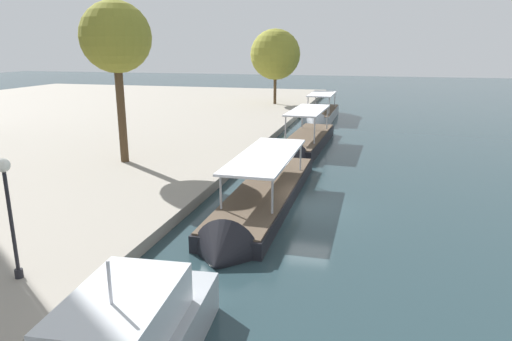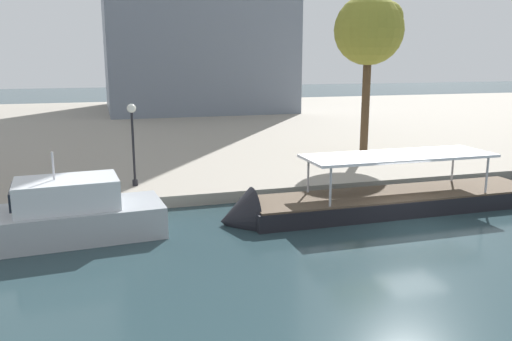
{
  "view_description": "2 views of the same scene",
  "coord_description": "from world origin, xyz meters",
  "px_view_note": "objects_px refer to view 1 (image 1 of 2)",
  "views": [
    {
      "loc": [
        -21.95,
        -3.06,
        7.93
      ],
      "look_at": [
        0.24,
        2.69,
        1.74
      ],
      "focal_mm": 32.4,
      "sensor_mm": 36.0,
      "label": 1
    },
    {
      "loc": [
        -12.04,
        -17.65,
        6.74
      ],
      "look_at": [
        -5.66,
        3.56,
        1.93
      ],
      "focal_mm": 36.43,
      "sensor_mm": 36.0,
      "label": 2
    }
  ],
  "objects_px": {
    "tour_boat_2": "(260,203)",
    "tree_2": "(275,52)",
    "lamp_post": "(8,201)",
    "tour_boat_3": "(305,144)",
    "tour_boat_4": "(320,117)",
    "tree_0": "(117,37)"
  },
  "relations": [
    {
      "from": "tour_boat_3",
      "to": "tree_2",
      "type": "relative_size",
      "value": 1.37
    },
    {
      "from": "tour_boat_4",
      "to": "tree_0",
      "type": "distance_m",
      "value": 27.35
    },
    {
      "from": "tree_2",
      "to": "tour_boat_3",
      "type": "bearing_deg",
      "value": -162.23
    },
    {
      "from": "tree_0",
      "to": "tree_2",
      "type": "xyz_separation_m",
      "value": [
        33.33,
        -2.75,
        -1.27
      ]
    },
    {
      "from": "tour_boat_2",
      "to": "tour_boat_4",
      "type": "bearing_deg",
      "value": -178.95
    },
    {
      "from": "tour_boat_2",
      "to": "tree_2",
      "type": "height_order",
      "value": "tree_2"
    },
    {
      "from": "tour_boat_2",
      "to": "tree_0",
      "type": "height_order",
      "value": "tree_0"
    },
    {
      "from": "tour_boat_2",
      "to": "lamp_post",
      "type": "distance_m",
      "value": 11.81
    },
    {
      "from": "tour_boat_4",
      "to": "tour_boat_2",
      "type": "bearing_deg",
      "value": 1.56
    },
    {
      "from": "tour_boat_4",
      "to": "tree_0",
      "type": "xyz_separation_m",
      "value": [
        -24.2,
        9.9,
        8.05
      ]
    },
    {
      "from": "lamp_post",
      "to": "tree_2",
      "type": "bearing_deg",
      "value": 2.3
    },
    {
      "from": "tour_boat_2",
      "to": "tour_boat_3",
      "type": "relative_size",
      "value": 1.15
    },
    {
      "from": "tour_boat_3",
      "to": "tour_boat_4",
      "type": "height_order",
      "value": "tour_boat_3"
    },
    {
      "from": "tour_boat_4",
      "to": "tree_2",
      "type": "xyz_separation_m",
      "value": [
        9.13,
        7.15,
        6.78
      ]
    },
    {
      "from": "tour_boat_2",
      "to": "tour_boat_4",
      "type": "distance_m",
      "value": 29.44
    },
    {
      "from": "tour_boat_2",
      "to": "tree_0",
      "type": "xyz_separation_m",
      "value": [
        5.24,
        10.42,
        8.13
      ]
    },
    {
      "from": "tour_boat_2",
      "to": "tree_2",
      "type": "distance_m",
      "value": 39.91
    },
    {
      "from": "tour_boat_2",
      "to": "tree_2",
      "type": "relative_size",
      "value": 1.58
    },
    {
      "from": "tree_0",
      "to": "tree_2",
      "type": "distance_m",
      "value": 33.47
    },
    {
      "from": "tree_0",
      "to": "tree_2",
      "type": "relative_size",
      "value": 1.06
    },
    {
      "from": "tour_boat_2",
      "to": "lamp_post",
      "type": "xyz_separation_m",
      "value": [
        -9.92,
        5.71,
        2.9
      ]
    },
    {
      "from": "tour_boat_4",
      "to": "lamp_post",
      "type": "bearing_deg",
      "value": -6.96
    }
  ]
}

